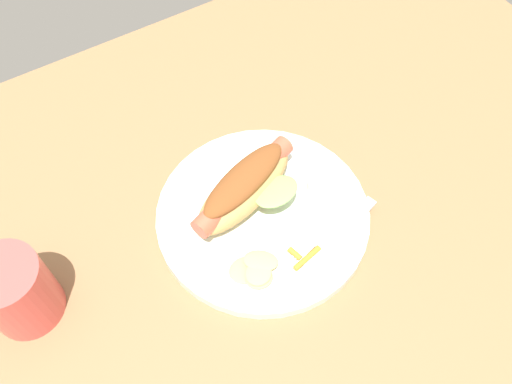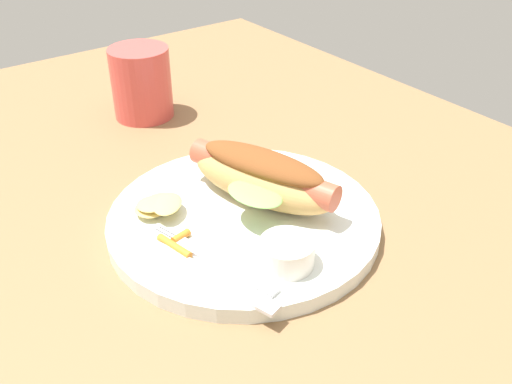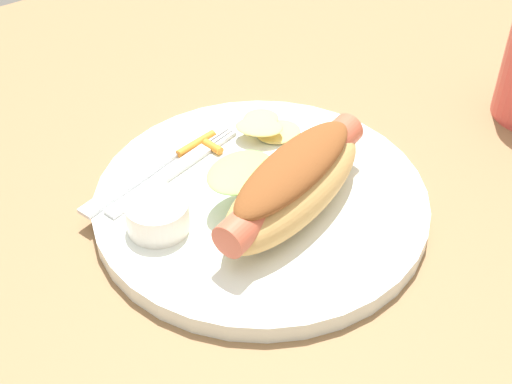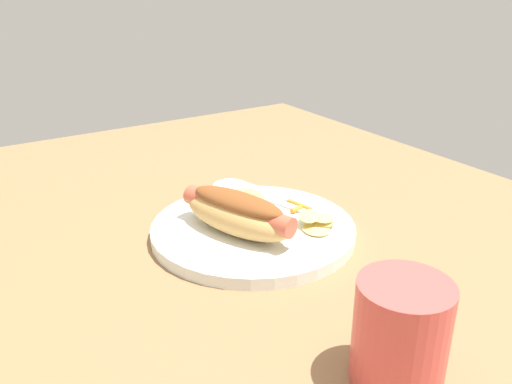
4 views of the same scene
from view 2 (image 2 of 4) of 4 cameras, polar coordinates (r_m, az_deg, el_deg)
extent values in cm
cube|color=olive|center=(57.96, -3.51, -5.11)|extent=(120.00, 90.00, 1.80)
cylinder|color=white|center=(58.16, -1.17, -2.80)|extent=(27.29, 27.29, 1.60)
ellipsoid|color=tan|center=(58.54, 0.59, 1.18)|extent=(17.52, 10.90, 4.72)
cylinder|color=#C1563D|center=(58.11, 0.59, 1.88)|extent=(16.81, 7.97, 2.69)
ellipsoid|color=brown|center=(57.49, 0.60, 2.91)|extent=(14.70, 8.71, 2.16)
ellipsoid|color=#7FC65B|center=(54.63, -0.12, -0.20)|extent=(6.53, 5.18, 1.03)
cylinder|color=white|center=(50.81, 3.07, -6.06)|extent=(4.92, 4.92, 2.46)
cube|color=silver|center=(51.04, -3.08, -7.35)|extent=(11.24, 4.01, 0.40)
cube|color=silver|center=(55.38, -8.42, -4.01)|extent=(3.17, 1.10, 0.40)
cube|color=silver|center=(55.15, -8.76, -4.22)|extent=(3.17, 1.10, 0.40)
cube|color=silver|center=(54.92, -9.10, -4.44)|extent=(3.17, 1.10, 0.40)
cube|color=silver|center=(50.07, -4.46, -8.40)|extent=(13.65, 5.23, 0.36)
ellipsoid|color=#E2C568|center=(59.51, -9.26, -1.13)|extent=(4.84, 4.38, 0.50)
ellipsoid|color=#E2C568|center=(58.15, -10.54, -1.72)|extent=(3.93, 3.67, 0.81)
ellipsoid|color=#E2C568|center=(57.84, -10.24, -1.16)|extent=(4.09, 3.96, 0.85)
ellipsoid|color=#E2C568|center=(57.40, -8.77, -1.17)|extent=(4.99, 4.87, 0.63)
cylinder|color=orange|center=(53.39, -8.09, -5.36)|extent=(4.26, 1.51, 0.73)
cylinder|color=orange|center=(54.14, -7.18, -4.65)|extent=(1.15, 2.04, 0.75)
cylinder|color=#D84C47|center=(80.91, -11.28, 10.57)|extent=(8.09, 8.09, 9.62)
camera|label=1|loc=(0.64, -56.91, 46.37)|focal=37.84mm
camera|label=3|loc=(0.64, 48.71, 28.38)|focal=50.17mm
camera|label=4|loc=(1.11, -3.54, 32.00)|focal=37.07mm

